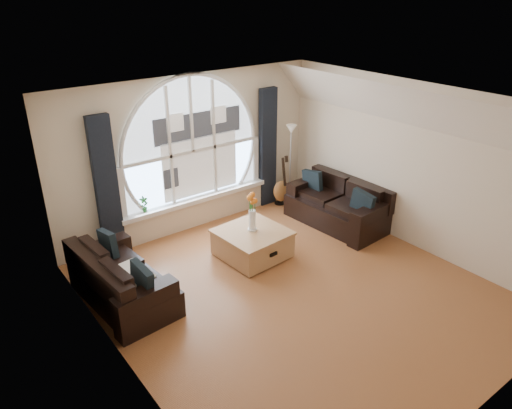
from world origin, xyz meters
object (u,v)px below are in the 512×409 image
coffee_chest (252,242)px  sofa_right (337,204)px  potted_plant (144,204)px  sofa_left (123,276)px  floor_lamp (290,165)px  vase_flowers (252,208)px  guitar (282,180)px

coffee_chest → sofa_right: bearing=-4.3°
sofa_right → potted_plant: potted_plant is taller
sofa_left → floor_lamp: bearing=10.7°
coffee_chest → floor_lamp: bearing=29.4°
vase_flowers → floor_lamp: floor_lamp is taller
coffee_chest → guitar: (1.64, 1.21, 0.28)m
sofa_left → guitar: size_ratio=1.62×
floor_lamp → vase_flowers: bearing=-146.9°
sofa_left → potted_plant: size_ratio=6.12×
potted_plant → coffee_chest: bearing=-52.8°
floor_lamp → potted_plant: (-2.98, 0.27, -0.11)m
potted_plant → sofa_right: bearing=-26.2°
sofa_right → guitar: 1.26m
coffee_chest → floor_lamp: floor_lamp is taller
floor_lamp → guitar: size_ratio=1.51×
sofa_left → guitar: (3.78, 1.11, 0.13)m
sofa_right → vase_flowers: vase_flowers is taller
sofa_left → potted_plant: bearing=49.1°
coffee_chest → sofa_left: bearing=173.1°
floor_lamp → potted_plant: floor_lamp is taller
sofa_right → guitar: size_ratio=1.72×
sofa_left → coffee_chest: 2.15m
potted_plant → vase_flowers: bearing=-51.7°
vase_flowers → potted_plant: 1.87m
sofa_left → vase_flowers: size_ratio=2.45×
guitar → sofa_left: bearing=-152.2°
sofa_left → coffee_chest: sofa_left is taller
potted_plant → sofa_left: bearing=-126.0°
sofa_left → coffee_chest: bearing=-7.7°
sofa_left → floor_lamp: 4.15m
sofa_right → vase_flowers: size_ratio=2.61×
coffee_chest → floor_lamp: (1.84, 1.22, 0.55)m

